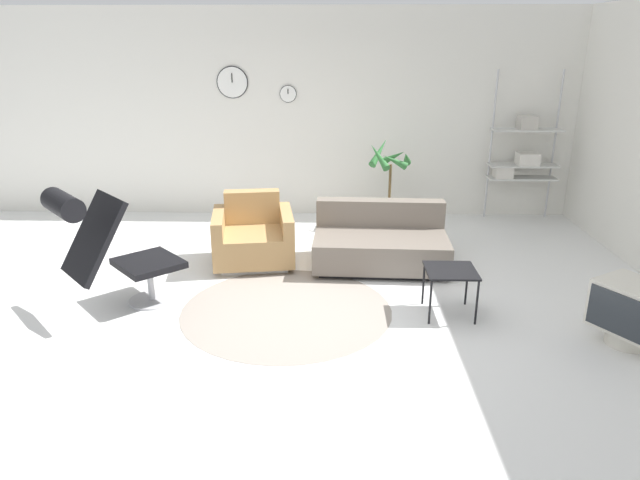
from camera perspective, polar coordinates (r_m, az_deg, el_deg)
ground_plane at (r=5.42m, az=-1.59°, el=-6.44°), size 12.00×12.00×0.00m
wall_back at (r=8.00m, az=-0.58°, el=12.43°), size 12.00×0.09×2.80m
round_rug at (r=5.31m, az=-3.37°, el=-6.99°), size 1.94×1.94×0.01m
lounge_chair at (r=5.33m, az=-20.68°, el=-0.00°), size 1.13×1.10×1.18m
armchair_red at (r=6.37m, az=-6.68°, el=0.16°), size 0.97×0.93×0.76m
couch_low at (r=6.30m, az=6.04°, el=-0.41°), size 1.47×0.95×0.66m
side_table at (r=5.21m, az=12.94°, el=-3.35°), size 0.44×0.44×0.43m
crt_television at (r=5.25m, az=28.72°, el=-6.25°), size 0.65×0.68×0.53m
potted_plant at (r=7.54m, az=6.94°, el=5.24°), size 0.60×0.60×1.17m
shelf_unit at (r=8.21m, az=19.52°, el=8.20°), size 0.91×0.28×2.01m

